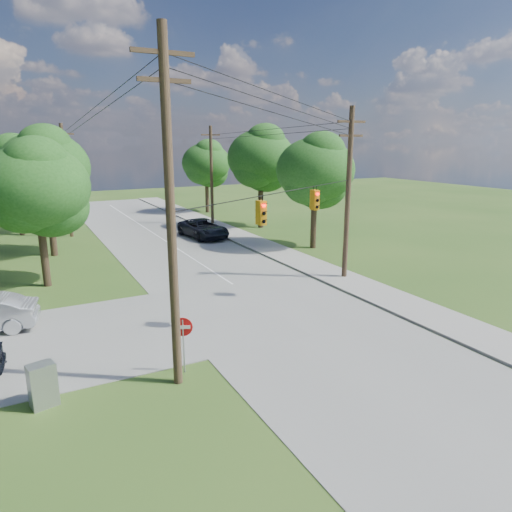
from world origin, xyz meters
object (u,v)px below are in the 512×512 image
pole_north_e (212,175)px  car_main_north (203,228)px  pole_ne (348,192)px  pole_north_w (66,180)px  pole_sw (170,212)px  do_not_enter_sign (183,332)px  control_cabinet (43,385)px

pole_north_e → car_main_north: 8.18m
pole_ne → pole_north_w: 26.03m
pole_sw → pole_north_w: 29.62m
pole_north_e → do_not_enter_sign: (-13.05, -29.00, -3.51)m
pole_north_e → pole_north_w: (-13.90, 0.00, 0.00)m
pole_north_w → do_not_enter_sign: bearing=-88.3°
pole_north_e → pole_ne: bearing=-90.0°
control_cabinet → pole_north_w: bearing=68.8°
control_cabinet → do_not_enter_sign: (4.83, -0.00, 0.87)m
pole_sw → car_main_north: (10.10, 23.51, -5.37)m
pole_sw → pole_north_w: bearing=90.8°
pole_north_w → do_not_enter_sign: pole_north_w is taller
pole_sw → pole_ne: 15.51m
pole_north_e → do_not_enter_sign: bearing=-114.2°
pole_sw → pole_ne: pole_sw is taller
control_cabinet → do_not_enter_sign: do_not_enter_sign is taller
do_not_enter_sign → pole_north_w: bearing=116.2°
pole_ne → pole_north_w: pole_ne is taller
pole_north_w → car_main_north: size_ratio=1.69×
pole_ne → pole_north_e: size_ratio=1.05×
pole_north_w → pole_sw: bearing=-89.2°
pole_ne → pole_north_e: 22.00m
pole_north_e → car_main_north: bearing=-119.2°
pole_ne → pole_north_w: (-13.90, 22.00, -0.34)m
pole_ne → car_main_north: bearing=102.1°
pole_ne → pole_sw: bearing=-150.6°
control_cabinet → do_not_enter_sign: size_ratio=0.68×
do_not_enter_sign → pole_ne: bearing=52.7°
pole_north_e → car_main_north: pole_north_e is taller
pole_sw → car_main_north: pole_sw is taller
pole_north_w → do_not_enter_sign: size_ratio=4.54×
control_cabinet → pole_sw: bearing=-21.2°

